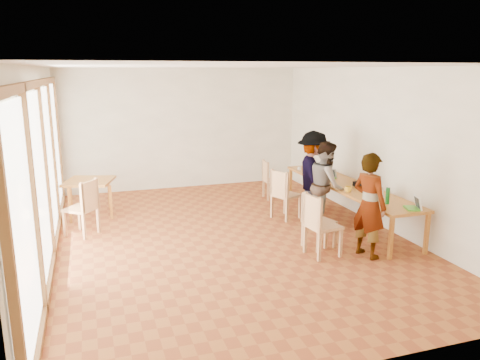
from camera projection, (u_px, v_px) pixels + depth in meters
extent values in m
plane|color=#995325|center=(228.00, 238.00, 8.42)|extent=(8.00, 8.00, 0.00)
cube|color=white|center=(183.00, 129.00, 11.78)|extent=(6.00, 0.10, 3.00)
cube|color=white|center=(350.00, 227.00, 4.37)|extent=(6.00, 0.10, 3.00)
cube|color=white|center=(377.00, 147.00, 8.98)|extent=(0.10, 8.00, 3.00)
cube|color=white|center=(44.00, 166.00, 7.18)|extent=(0.10, 8.00, 3.00)
cube|color=white|center=(227.00, 65.00, 7.73)|extent=(6.00, 8.00, 0.04)
cube|color=#BC7129|center=(347.00, 186.00, 9.19)|extent=(0.80, 4.00, 0.05)
cube|color=#BC7129|center=(391.00, 238.00, 7.37)|extent=(0.06, 0.06, 0.70)
cube|color=#BC7129|center=(290.00, 184.00, 10.97)|extent=(0.06, 0.06, 0.70)
cube|color=#BC7129|center=(427.00, 234.00, 7.58)|extent=(0.06, 0.06, 0.70)
cube|color=#BC7129|center=(317.00, 181.00, 11.17)|extent=(0.06, 0.06, 0.70)
cube|color=#BC7129|center=(89.00, 181.00, 9.56)|extent=(0.90, 0.90, 0.05)
cube|color=#BC7129|center=(70.00, 206.00, 9.17)|extent=(0.05, 0.05, 0.70)
cube|color=#BC7129|center=(71.00, 196.00, 9.89)|extent=(0.05, 0.05, 0.70)
cube|color=#BC7129|center=(111.00, 202.00, 9.40)|extent=(0.05, 0.05, 0.70)
cube|color=#BC7129|center=(109.00, 193.00, 10.13)|extent=(0.05, 0.05, 0.70)
cube|color=tan|center=(323.00, 226.00, 7.53)|extent=(0.53, 0.53, 0.05)
cube|color=tan|center=(313.00, 212.00, 7.37)|extent=(0.10, 0.48, 0.50)
cube|color=tan|center=(319.00, 222.00, 7.88)|extent=(0.54, 0.54, 0.04)
cube|color=tan|center=(311.00, 209.00, 7.71)|extent=(0.16, 0.43, 0.46)
cube|color=tan|center=(286.00, 195.00, 9.45)|extent=(0.62, 0.62, 0.04)
cube|color=tan|center=(279.00, 184.00, 9.24)|extent=(0.24, 0.44, 0.49)
cube|color=tan|center=(273.00, 180.00, 10.94)|extent=(0.45, 0.45, 0.04)
cube|color=tan|center=(266.00, 171.00, 10.84)|extent=(0.07, 0.42, 0.44)
cube|color=tan|center=(81.00, 209.00, 8.46)|extent=(0.68, 0.68, 0.05)
cube|color=tan|center=(90.00, 195.00, 8.33)|extent=(0.33, 0.41, 0.50)
imported|color=gray|center=(369.00, 205.00, 7.40)|extent=(0.57, 0.71, 1.70)
imported|color=gray|center=(326.00, 185.00, 8.86)|extent=(0.86, 0.97, 1.65)
imported|color=gray|center=(313.00, 175.00, 9.44)|extent=(0.94, 1.28, 1.77)
cube|color=green|center=(412.00, 208.00, 7.55)|extent=(0.27, 0.32, 0.03)
cube|color=white|center=(418.00, 202.00, 7.52)|extent=(0.15, 0.26, 0.23)
cube|color=green|center=(374.00, 196.00, 8.26)|extent=(0.20, 0.27, 0.03)
cube|color=white|center=(379.00, 191.00, 8.27)|extent=(0.09, 0.25, 0.22)
cube|color=green|center=(329.00, 177.00, 9.74)|extent=(0.21, 0.27, 0.03)
cube|color=white|center=(333.00, 173.00, 9.76)|extent=(0.10, 0.23, 0.20)
imported|color=yellow|center=(348.00, 189.00, 8.60)|extent=(0.16, 0.16, 0.10)
cylinder|color=#156220|center=(388.00, 196.00, 7.81)|extent=(0.07, 0.07, 0.28)
cylinder|color=silver|center=(318.00, 167.00, 10.62)|extent=(0.07, 0.07, 0.09)
cylinder|color=white|center=(299.00, 168.00, 10.57)|extent=(0.08, 0.08, 0.06)
cube|color=#C63B6E|center=(371.00, 194.00, 8.43)|extent=(0.05, 0.10, 0.01)
cube|color=black|center=(360.00, 185.00, 8.98)|extent=(0.16, 0.26, 0.09)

